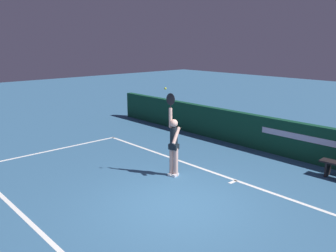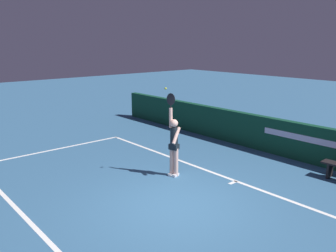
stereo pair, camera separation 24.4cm
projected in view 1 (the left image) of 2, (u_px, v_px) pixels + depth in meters
ground_plane at (178, 205)px, 8.40m from camera, size 60.00×60.00×0.00m
court_lines at (168, 209)px, 8.20m from camera, size 12.46×5.32×0.00m
back_wall at (293, 140)px, 11.73m from camera, size 18.28×0.27×1.23m
tennis_player at (174, 142)px, 10.04m from camera, size 0.48×0.38×2.42m
tennis_ball at (165, 89)px, 9.72m from camera, size 0.06×0.06×0.06m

